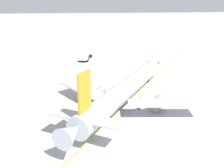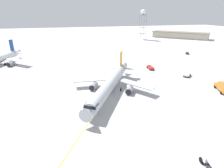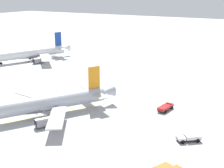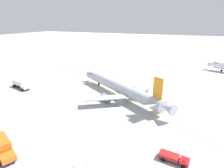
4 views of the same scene
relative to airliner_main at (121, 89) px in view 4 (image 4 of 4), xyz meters
The scene contains 6 objects.
ground_plane 4.16m from the airliner_main, 115.62° to the left, with size 600.00×600.00×0.00m, color #B2B2B2.
airliner_main is the anchor object (origin of this frame).
fuel_tanker_truck 39.75m from the airliner_main, 11.42° to the left, with size 9.68×4.54×2.87m.
ops_pickup_truck 32.76m from the airliner_main, 128.99° to the left, with size 5.68×2.71×1.41m.
catering_truck_truck 38.44m from the airliner_main, 73.82° to the left, with size 8.49×5.59×3.10m.
taxiway_centreline 6.54m from the airliner_main, 151.04° to the left, with size 143.81×85.58×0.01m.
Camera 4 is at (-20.61, 54.11, 25.35)m, focal length 30.35 mm.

